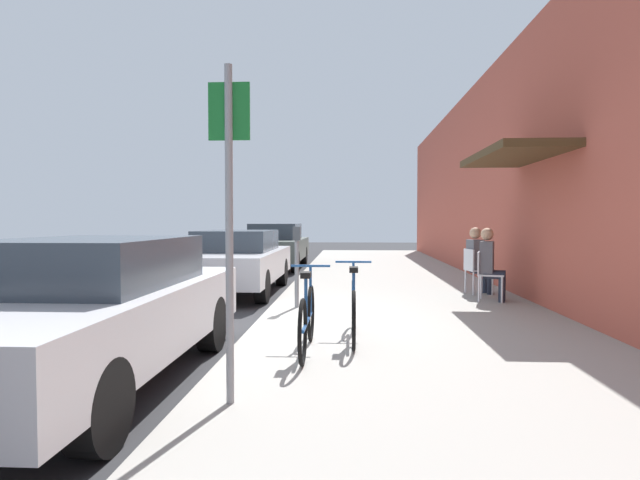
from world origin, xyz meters
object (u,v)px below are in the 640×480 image
at_px(bicycle_1, 354,309).
at_px(seated_patron_1, 478,258).
at_px(parking_meter, 297,260).
at_px(parked_car_2, 275,245).
at_px(cafe_chair_1, 475,268).
at_px(street_sign, 229,207).
at_px(cafe_chair_0, 487,272).
at_px(parked_car_1, 236,260).
at_px(seated_patron_0, 490,262).
at_px(bicycle_0, 307,319).
at_px(parked_car_0, 88,309).

bearing_deg(bicycle_1, seated_patron_1, 58.86).
relative_size(parking_meter, seated_patron_1, 1.02).
xyz_separation_m(parked_car_2, parking_meter, (1.55, -8.21, 0.14)).
height_order(parked_car_2, cafe_chair_1, parked_car_2).
relative_size(street_sign, cafe_chair_1, 2.99).
distance_m(bicycle_1, cafe_chair_0, 3.95).
height_order(street_sign, bicycle_1, street_sign).
height_order(parked_car_2, bicycle_1, parked_car_2).
distance_m(parked_car_2, cafe_chair_0, 8.77).
xyz_separation_m(parked_car_1, seated_patron_0, (4.89, -1.60, 0.12)).
relative_size(bicycle_0, bicycle_1, 1.00).
height_order(parked_car_1, bicycle_1, parked_car_1).
distance_m(parked_car_2, cafe_chair_1, 8.07).
bearing_deg(parked_car_1, seated_patron_0, -18.09).
bearing_deg(bicycle_0, cafe_chair_0, 52.75).
bearing_deg(parked_car_1, bicycle_1, -62.47).
relative_size(seated_patron_0, seated_patron_1, 1.00).
distance_m(cafe_chair_1, seated_patron_1, 0.20).
bearing_deg(seated_patron_1, cafe_chair_1, -169.68).
distance_m(bicycle_0, cafe_chair_0, 4.75).
height_order(street_sign, cafe_chair_1, street_sign).
distance_m(parked_car_2, bicycle_1, 10.76).
xyz_separation_m(parked_car_0, cafe_chair_1, (4.83, 5.51, -0.09)).
distance_m(bicycle_0, bicycle_1, 0.80).
bearing_deg(parking_meter, bicycle_1, -67.93).
bearing_deg(cafe_chair_1, street_sign, -118.14).
xyz_separation_m(parked_car_1, seated_patron_1, (4.89, -0.71, 0.12)).
relative_size(parked_car_0, parked_car_2, 1.00).
distance_m(parked_car_0, cafe_chair_0, 6.71).
height_order(seated_patron_0, seated_patron_1, same).
xyz_separation_m(parking_meter, cafe_chair_1, (3.28, 1.75, -0.26)).
xyz_separation_m(bicycle_0, seated_patron_1, (2.93, 4.64, 0.34)).
height_order(cafe_chair_0, seated_patron_0, seated_patron_0).
bearing_deg(cafe_chair_1, seated_patron_1, 10.32).
relative_size(bicycle_0, seated_patron_0, 1.33).
bearing_deg(cafe_chair_1, seated_patron_0, -86.07).
height_order(cafe_chair_0, cafe_chair_1, same).
bearing_deg(street_sign, bicycle_0, 73.84).
distance_m(parked_car_0, bicycle_0, 2.16).
bearing_deg(bicycle_0, parked_car_1, 110.13).
bearing_deg(parked_car_2, parked_car_1, -90.00).
xyz_separation_m(street_sign, cafe_chair_0, (3.34, 5.37, -1.02)).
relative_size(parked_car_0, bicycle_1, 2.57).
distance_m(parking_meter, cafe_chair_1, 3.73).
xyz_separation_m(parked_car_1, bicycle_1, (2.47, -4.73, -0.22)).
height_order(parked_car_0, parking_meter, parking_meter).
height_order(parking_meter, street_sign, street_sign).
relative_size(street_sign, cafe_chair_0, 2.99).
xyz_separation_m(parking_meter, seated_patron_0, (3.34, 0.87, -0.07)).
bearing_deg(cafe_chair_0, cafe_chair_1, 90.21).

